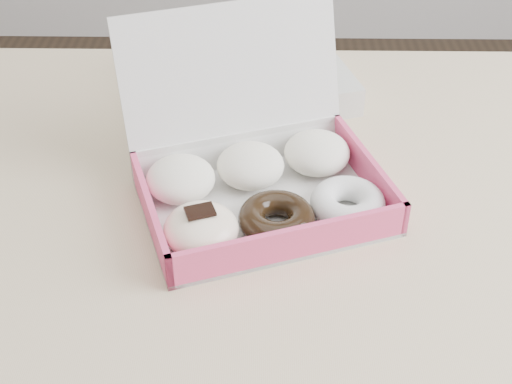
{
  "coord_description": "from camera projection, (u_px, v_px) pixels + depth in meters",
  "views": [
    {
      "loc": [
        -0.04,
        -0.67,
        1.29
      ],
      "look_at": [
        -0.05,
        -0.03,
        0.79
      ],
      "focal_mm": 50.0,
      "sensor_mm": 36.0,
      "label": 1
    }
  ],
  "objects": [
    {
      "name": "table",
      "position": [
        296.0,
        251.0,
        0.9
      ],
      "size": [
        1.2,
        0.8,
        0.75
      ],
      "color": "#CCAF86",
      "rests_on": "ground"
    },
    {
      "name": "donut_box",
      "position": [
        256.0,
        178.0,
        0.84
      ],
      "size": [
        0.34,
        0.33,
        0.2
      ],
      "rotation": [
        0.0,
        0.0,
        0.33
      ],
      "color": "silver",
      "rests_on": "table"
    },
    {
      "name": "newspapers",
      "position": [
        252.0,
        80.0,
        1.05
      ],
      "size": [
        0.32,
        0.28,
        0.04
      ],
      "primitive_type": "cube",
      "rotation": [
        0.0,
        0.0,
        0.3
      ],
      "color": "silver",
      "rests_on": "table"
    }
  ]
}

